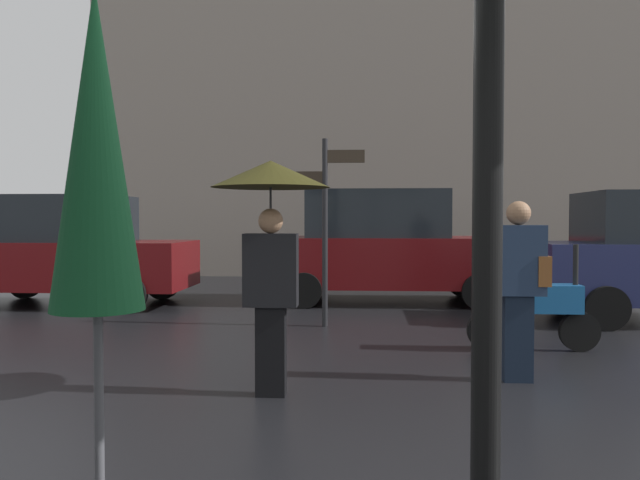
{
  "coord_description": "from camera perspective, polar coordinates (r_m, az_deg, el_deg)",
  "views": [
    {
      "loc": [
        0.06,
        -2.5,
        1.51
      ],
      "look_at": [
        -0.41,
        4.58,
        1.29
      ],
      "focal_mm": 35.28,
      "sensor_mm": 36.0,
      "label": 1
    }
  ],
  "objects": [
    {
      "name": "parked_car_left",
      "position": [
        11.63,
        5.91,
        -0.61
      ],
      "size": [
        4.57,
        2.07,
        2.05
      ],
      "rotation": [
        0.0,
        0.0,
        0.21
      ],
      "color": "#590C0F",
      "rests_on": "ground"
    },
    {
      "name": "pedestrian_with_umbrella",
      "position": [
        5.39,
        -4.5,
        2.83
      ],
      "size": [
        1.02,
        1.02,
        2.02
      ],
      "rotation": [
        0.0,
        0.0,
        3.44
      ],
      "color": "black",
      "rests_on": "ground"
    },
    {
      "name": "street_signpost",
      "position": [
        8.89,
        0.49,
        2.53
      ],
      "size": [
        1.08,
        0.08,
        2.66
      ],
      "color": "black",
      "rests_on": "ground"
    },
    {
      "name": "pedestrian_with_bag",
      "position": [
        6.17,
        17.64,
        -3.43
      ],
      "size": [
        0.52,
        0.24,
        1.69
      ],
      "rotation": [
        0.0,
        0.0,
        3.08
      ],
      "color": "black",
      "rests_on": "ground"
    },
    {
      "name": "parked_car_right",
      "position": [
        12.02,
        -21.92,
        -0.87
      ],
      "size": [
        4.18,
        1.97,
        1.94
      ],
      "rotation": [
        0.0,
        0.0,
        0.17
      ],
      "color": "#590C0F",
      "rests_on": "ground"
    },
    {
      "name": "parked_scooter",
      "position": [
        7.67,
        18.44,
        -5.42
      ],
      "size": [
        1.51,
        0.32,
        1.23
      ],
      "rotation": [
        0.0,
        0.0,
        0.11
      ],
      "color": "black",
      "rests_on": "ground"
    },
    {
      "name": "folded_patio_umbrella_near",
      "position": [
        2.48,
        -19.61,
        4.69
      ],
      "size": [
        0.49,
        0.49,
        2.39
      ],
      "color": "black",
      "rests_on": "ground"
    }
  ]
}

